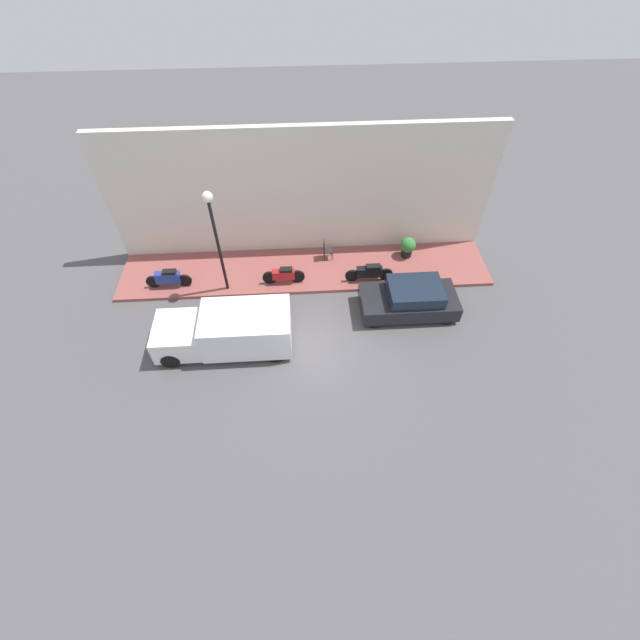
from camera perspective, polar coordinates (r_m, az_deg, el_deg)
The scene contains 11 objects.
ground_plane at distance 15.99m, azimuth -1.28°, elevation -4.44°, with size 60.00×60.00×0.00m, color #514F51.
sidewalk at distance 19.03m, azimuth -1.95°, elevation 6.72°, with size 2.86×16.01×0.14m.
building_facade at distance 18.59m, azimuth -2.39°, elevation 16.45°, with size 0.30×16.01×5.76m.
parked_car at distance 17.30m, azimuth 11.91°, elevation 2.75°, with size 1.83×3.80×1.32m.
delivery_van at distance 15.94m, azimuth -12.43°, elevation -1.38°, with size 1.93×4.93×1.64m.
motorcycle_blue at distance 18.93m, azimuth -19.58°, elevation 5.29°, with size 0.30×1.88×0.86m.
motorcycle_red at distance 18.10m, azimuth -4.85°, elevation 6.01°, with size 0.30×1.77×0.77m.
motorcycle_black at distance 18.26m, azimuth 6.62°, elevation 6.34°, with size 0.30×2.03×0.80m.
streetlamp at distance 16.43m, azimuth -14.03°, elevation 12.34°, with size 0.40×0.40×4.58m.
potted_plant at distance 19.69m, azimuth 11.60°, elevation 9.60°, with size 0.69×0.69×0.95m.
cafe_chair at distance 19.20m, azimuth 0.85°, elevation 9.47°, with size 0.40×0.40×0.92m.
Camera 1 is at (-9.60, 0.25, 12.79)m, focal length 24.00 mm.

